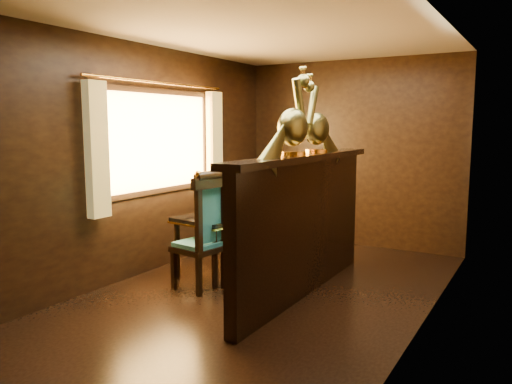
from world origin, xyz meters
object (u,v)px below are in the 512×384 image
(dining_table, at_px, (227,219))
(peacock_left, at_px, (293,110))
(peacock_right, at_px, (317,114))
(chair_right, at_px, (269,224))
(chair_left, at_px, (206,228))

(dining_table, distance_m, peacock_left, 1.62)
(dining_table, bearing_deg, peacock_right, 11.16)
(peacock_right, bearing_deg, dining_table, -177.13)
(peacock_left, bearing_deg, peacock_right, 90.00)
(dining_table, height_order, chair_right, chair_right)
(chair_left, height_order, peacock_right, peacock_right)
(chair_right, xyz_separation_m, peacock_left, (0.31, -0.12, 1.08))
(dining_table, bearing_deg, chair_right, -17.57)
(chair_right, bearing_deg, chair_left, -145.32)
(chair_left, distance_m, peacock_left, 1.43)
(chair_right, xyz_separation_m, peacock_right, (0.31, 0.40, 1.05))
(peacock_right, bearing_deg, chair_right, -128.14)
(chair_left, bearing_deg, peacock_left, 17.47)
(peacock_right, bearing_deg, chair_left, -142.60)
(peacock_left, distance_m, peacock_right, 0.52)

